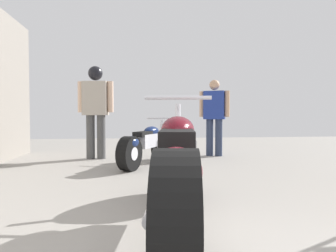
{
  "coord_description": "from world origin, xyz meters",
  "views": [
    {
      "loc": [
        -0.6,
        -0.48,
        0.85
      ],
      "look_at": [
        -0.19,
        3.1,
        0.72
      ],
      "focal_mm": 31.87,
      "sensor_mm": 36.0,
      "label": 1
    }
  ],
  "objects_px": {
    "mechanic_with_helmet": "(96,103)",
    "motorcycle_black_naked": "(146,145)",
    "motorcycle_maroon_cruiser": "(177,170)",
    "mechanic_in_blue": "(214,113)"
  },
  "relations": [
    {
      "from": "motorcycle_maroon_cruiser",
      "to": "motorcycle_black_naked",
      "type": "height_order",
      "value": "motorcycle_maroon_cruiser"
    },
    {
      "from": "motorcycle_maroon_cruiser",
      "to": "mechanic_with_helmet",
      "type": "bearing_deg",
      "value": 105.88
    },
    {
      "from": "mechanic_with_helmet",
      "to": "mechanic_in_blue",
      "type": "bearing_deg",
      "value": 3.41
    },
    {
      "from": "motorcycle_maroon_cruiser",
      "to": "mechanic_with_helmet",
      "type": "xyz_separation_m",
      "value": [
        -1.07,
        3.77,
        0.65
      ]
    },
    {
      "from": "mechanic_in_blue",
      "to": "mechanic_with_helmet",
      "type": "relative_size",
      "value": 0.88
    },
    {
      "from": "motorcycle_black_naked",
      "to": "mechanic_in_blue",
      "type": "height_order",
      "value": "mechanic_in_blue"
    },
    {
      "from": "motorcycle_maroon_cruiser",
      "to": "mechanic_in_blue",
      "type": "xyz_separation_m",
      "value": [
        1.36,
        3.91,
        0.47
      ]
    },
    {
      "from": "mechanic_with_helmet",
      "to": "motorcycle_black_naked",
      "type": "bearing_deg",
      "value": -43.26
    },
    {
      "from": "motorcycle_maroon_cruiser",
      "to": "motorcycle_black_naked",
      "type": "relative_size",
      "value": 1.39
    },
    {
      "from": "motorcycle_black_naked",
      "to": "mechanic_with_helmet",
      "type": "relative_size",
      "value": 0.89
    }
  ]
}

